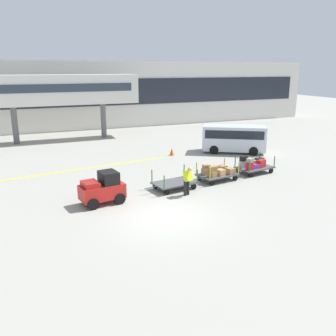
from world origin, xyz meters
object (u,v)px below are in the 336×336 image
baggage_tug (103,189)px  safety_cone_near (172,152)px  shuttle_van (234,137)px  baggage_cart_lead (174,183)px  baggage_cart_middle (217,172)px  baggage_handler (188,180)px  baggage_cart_tail (253,165)px

baggage_tug → safety_cone_near: size_ratio=4.08×
baggage_tug → shuttle_van: size_ratio=0.44×
baggage_cart_lead → shuttle_van: 10.25m
shuttle_van → safety_cone_near: bearing=169.0°
baggage_cart_middle → baggage_handler: 3.23m
baggage_cart_tail → safety_cone_near: 7.02m
baggage_cart_lead → baggage_cart_tail: 5.93m
baggage_handler → shuttle_van: size_ratio=0.31×
shuttle_van → safety_cone_near: size_ratio=9.24×
baggage_tug → baggage_cart_middle: (7.06, 1.11, -0.24)m
baggage_cart_lead → baggage_cart_tail: size_ratio=1.00×
shuttle_van → baggage_tug: bearing=-149.5°
baggage_handler → baggage_cart_lead: bearing=99.8°
baggage_cart_tail → shuttle_van: size_ratio=0.61×
baggage_cart_middle → baggage_handler: size_ratio=1.97×
baggage_tug → baggage_cart_middle: 7.15m
baggage_cart_lead → baggage_tug: bearing=-171.1°
baggage_tug → baggage_cart_tail: baggage_tug is taller
baggage_cart_lead → baggage_cart_middle: size_ratio=1.00×
safety_cone_near → baggage_cart_tail: bearing=-66.5°
shuttle_van → safety_cone_near: 5.06m
baggage_cart_middle → safety_cone_near: 6.92m
baggage_cart_lead → safety_cone_near: baggage_cart_lead is taller
baggage_cart_tail → safety_cone_near: size_ratio=5.59×
baggage_cart_lead → safety_cone_near: bearing=67.6°
baggage_cart_tail → baggage_cart_middle: bearing=-170.6°
baggage_tug → baggage_handler: (4.32, -0.56, 0.11)m
baggage_cart_middle → shuttle_van: (4.97, 5.97, 0.72)m
baggage_tug → baggage_cart_lead: (4.11, 0.64, -0.41)m
baggage_cart_tail → safety_cone_near: (-2.80, 6.43, -0.27)m
baggage_tug → baggage_cart_lead: baggage_tug is taller
baggage_cart_lead → baggage_handler: size_ratio=1.97×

